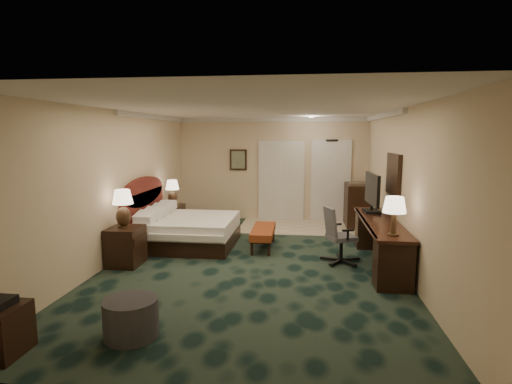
# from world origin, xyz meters

# --- Properties ---
(floor) EXTENTS (5.00, 7.50, 0.00)m
(floor) POSITION_xyz_m (0.00, 0.00, 0.00)
(floor) COLOR black
(floor) RESTS_ON ground
(ceiling) EXTENTS (5.00, 7.50, 0.00)m
(ceiling) POSITION_xyz_m (0.00, 0.00, 2.70)
(ceiling) COLOR silver
(ceiling) RESTS_ON wall_back
(wall_back) EXTENTS (5.00, 0.00, 2.70)m
(wall_back) POSITION_xyz_m (0.00, 3.75, 1.35)
(wall_back) COLOR beige
(wall_back) RESTS_ON ground
(wall_front) EXTENTS (5.00, 0.00, 2.70)m
(wall_front) POSITION_xyz_m (0.00, -3.75, 1.35)
(wall_front) COLOR beige
(wall_front) RESTS_ON ground
(wall_left) EXTENTS (0.00, 7.50, 2.70)m
(wall_left) POSITION_xyz_m (-2.50, 0.00, 1.35)
(wall_left) COLOR beige
(wall_left) RESTS_ON ground
(wall_right) EXTENTS (0.00, 7.50, 2.70)m
(wall_right) POSITION_xyz_m (2.50, 0.00, 1.35)
(wall_right) COLOR beige
(wall_right) RESTS_ON ground
(crown_molding) EXTENTS (5.00, 7.50, 0.10)m
(crown_molding) POSITION_xyz_m (0.00, 0.00, 2.65)
(crown_molding) COLOR silver
(crown_molding) RESTS_ON wall_back
(tile_patch) EXTENTS (3.20, 1.70, 0.01)m
(tile_patch) POSITION_xyz_m (0.90, 2.90, 0.01)
(tile_patch) COLOR beige
(tile_patch) RESTS_ON ground
(headboard) EXTENTS (0.12, 2.00, 1.40)m
(headboard) POSITION_xyz_m (-2.44, 1.00, 0.70)
(headboard) COLOR #481615
(headboard) RESTS_ON ground
(entry_door) EXTENTS (1.02, 0.06, 2.18)m
(entry_door) POSITION_xyz_m (1.55, 3.72, 1.05)
(entry_door) COLOR silver
(entry_door) RESTS_ON ground
(closet_doors) EXTENTS (1.20, 0.06, 2.10)m
(closet_doors) POSITION_xyz_m (0.25, 3.71, 1.05)
(closet_doors) COLOR beige
(closet_doors) RESTS_ON ground
(wall_art) EXTENTS (0.45, 0.06, 0.55)m
(wall_art) POSITION_xyz_m (-0.90, 3.71, 1.60)
(wall_art) COLOR #4D7159
(wall_art) RESTS_ON wall_back
(wall_mirror) EXTENTS (0.05, 0.95, 0.75)m
(wall_mirror) POSITION_xyz_m (2.46, 0.60, 1.55)
(wall_mirror) COLOR white
(wall_mirror) RESTS_ON wall_right
(bed) EXTENTS (1.86, 1.72, 0.59)m
(bed) POSITION_xyz_m (-1.47, 0.95, 0.29)
(bed) COLOR white
(bed) RESTS_ON ground
(nightstand_near) EXTENTS (0.54, 0.61, 0.67)m
(nightstand_near) POSITION_xyz_m (-2.21, -0.39, 0.34)
(nightstand_near) COLOR black
(nightstand_near) RESTS_ON ground
(nightstand_far) EXTENTS (0.50, 0.57, 0.62)m
(nightstand_far) POSITION_xyz_m (-2.23, 2.13, 0.31)
(nightstand_far) COLOR black
(nightstand_far) RESTS_ON ground
(lamp_near) EXTENTS (0.42, 0.42, 0.66)m
(lamp_near) POSITION_xyz_m (-2.23, -0.38, 1.00)
(lamp_near) COLOR #322312
(lamp_near) RESTS_ON nightstand_near
(lamp_far) EXTENTS (0.39, 0.39, 0.59)m
(lamp_far) POSITION_xyz_m (-2.21, 2.14, 0.92)
(lamp_far) COLOR #322312
(lamp_far) RESTS_ON nightstand_far
(bed_bench) EXTENTS (0.44, 1.23, 0.41)m
(bed_bench) POSITION_xyz_m (0.06, 0.94, 0.21)
(bed_bench) COLOR brown
(bed_bench) RESTS_ON ground
(ottoman) EXTENTS (0.68, 0.68, 0.44)m
(ottoman) POSITION_xyz_m (-1.05, -2.78, 0.22)
(ottoman) COLOR #25252B
(ottoman) RESTS_ON ground
(desk) EXTENTS (0.58, 2.70, 0.78)m
(desk) POSITION_xyz_m (2.19, 0.17, 0.39)
(desk) COLOR black
(desk) RESTS_ON ground
(tv) EXTENTS (0.15, 0.97, 0.76)m
(tv) POSITION_xyz_m (2.15, 0.93, 1.16)
(tv) COLOR black
(tv) RESTS_ON desk
(desk_lamp) EXTENTS (0.39, 0.39, 0.59)m
(desk_lamp) POSITION_xyz_m (2.18, -0.86, 1.08)
(desk_lamp) COLOR #322312
(desk_lamp) RESTS_ON desk
(desk_chair) EXTENTS (0.74, 0.72, 1.01)m
(desk_chair) POSITION_xyz_m (1.53, 0.19, 0.51)
(desk_chair) COLOR #545455
(desk_chair) RESTS_ON ground
(minibar) EXTENTS (0.56, 1.00, 1.06)m
(minibar) POSITION_xyz_m (2.17, 3.20, 0.53)
(minibar) COLOR black
(minibar) RESTS_ON ground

